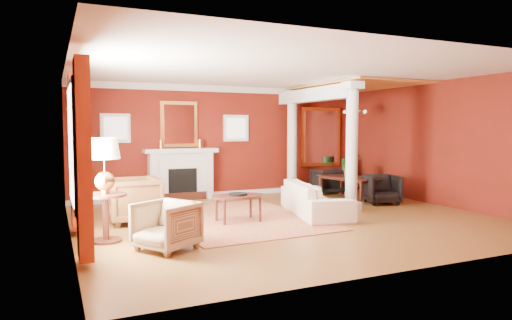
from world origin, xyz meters
name	(u,v)px	position (x,y,z in m)	size (l,w,h in m)	color
ground	(289,219)	(0.00, 0.00, 0.00)	(8.00, 8.00, 0.00)	brown
room_shell	(290,117)	(0.00, 0.00, 2.02)	(8.04, 7.04, 2.92)	#64130D
fireplace	(181,174)	(-1.30, 3.32, 0.65)	(1.85, 0.42, 1.29)	silver
overmantel_mirror	(179,124)	(-1.30, 3.45, 1.90)	(0.95, 0.07, 1.15)	#ECA645
flank_window_left	(115,128)	(-2.85, 3.46, 1.80)	(0.70, 0.07, 0.70)	silver
flank_window_right	(236,128)	(0.25, 3.46, 1.80)	(0.70, 0.07, 0.70)	silver
left_window	(78,153)	(-3.89, -0.60, 1.42)	(0.21, 2.55, 2.60)	white
column_front	(352,145)	(1.70, 0.30, 1.43)	(0.36, 0.36, 2.80)	silver
column_back	(292,142)	(1.70, 3.00, 1.43)	(0.36, 0.36, 2.80)	silver
header_beam	(314,95)	(1.70, 1.90, 2.62)	(0.30, 3.20, 0.32)	silver
amber_ceiling	(356,86)	(2.85, 1.75, 2.87)	(2.30, 3.40, 0.04)	#DB8D40
dining_mirror	(321,137)	(2.90, 3.45, 1.55)	(1.30, 0.07, 1.70)	#ECA645
chandelier	(356,111)	(2.90, 1.80, 2.25)	(0.60, 0.62, 0.75)	#BA833A
crown_trim	(227,89)	(0.00, 3.46, 2.82)	(8.00, 0.08, 0.16)	silver
base_trim	(228,193)	(0.00, 3.46, 0.06)	(8.00, 0.08, 0.12)	silver
rug	(238,218)	(-0.91, 0.45, 0.01)	(2.80, 3.73, 0.01)	maroon
sofa	(315,193)	(0.72, 0.20, 0.45)	(2.30, 0.67, 0.90)	beige
armchair_leopard	(134,198)	(-2.85, 0.91, 0.48)	(0.93, 0.87, 0.96)	black
armchair_stripe	(166,223)	(-2.74, -1.27, 0.40)	(0.77, 0.72, 0.80)	tan
coffee_table	(238,197)	(-1.01, 0.18, 0.47)	(1.03, 1.03, 0.52)	black
coffee_book	(236,190)	(-1.07, 0.17, 0.62)	(0.15, 0.02, 0.20)	black
side_table	(105,171)	(-3.50, -0.39, 1.13)	(0.66, 0.66, 1.65)	black
dining_table	(352,181)	(2.67, 1.63, 0.45)	(1.62, 0.57, 0.91)	black
dining_chair_near	(382,188)	(2.90, 0.73, 0.38)	(0.74, 0.69, 0.76)	black
dining_chair_far	(327,180)	(2.68, 2.75, 0.38)	(0.73, 0.69, 0.75)	black
green_urn	(348,178)	(3.48, 2.91, 0.37)	(0.40, 0.40, 0.95)	#144023
potted_plant	(350,155)	(2.66, 1.67, 1.13)	(0.52, 0.57, 0.45)	#26591E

